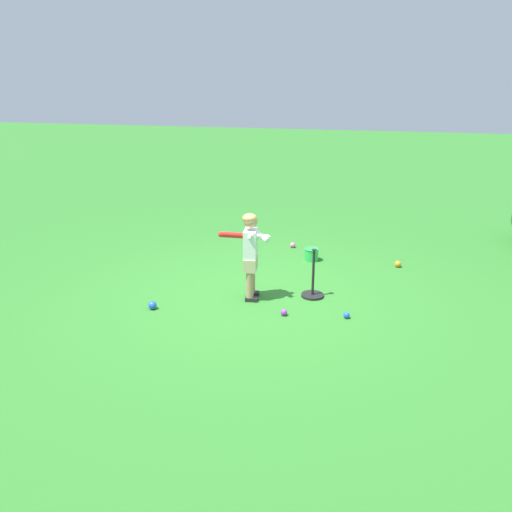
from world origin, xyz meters
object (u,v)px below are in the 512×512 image
Objects in this scene: play_ball_behind_batter at (398,264)px; batting_tee at (313,289)px; child_batter at (250,248)px; play_ball_midfield at (152,305)px; toy_bucket at (311,254)px; play_ball_far_left at (347,315)px; play_ball_far_right at (284,312)px; play_ball_by_bucket at (293,245)px.

batting_tee is at bearing -129.11° from play_ball_behind_batter.
play_ball_behind_batter is at bearing 40.36° from child_batter.
play_ball_midfield is 2.66m from toy_bucket.
toy_bucket is at bearing 97.67° from batting_tee.
play_ball_far_left is 0.12× the size of batting_tee.
play_ball_far_right is 0.36× the size of toy_bucket.
child_batter is 2.18m from play_ball_by_bucket.
child_batter is 5.00× the size of toy_bucket.
batting_tee is (-0.45, 0.53, 0.07)m from play_ball_far_left.
child_batter is 1.74m from toy_bucket.
batting_tee is (-1.07, -1.31, 0.06)m from play_ball_behind_batter.
play_ball_by_bucket is 0.91× the size of play_ball_behind_batter.
batting_tee is at bearing 23.62° from play_ball_midfield.
play_ball_far_right is at bearing -38.61° from child_batter.
toy_bucket is (-1.25, 0.01, 0.05)m from play_ball_behind_batter.
play_ball_behind_batter is 1.26× the size of play_ball_far_left.
toy_bucket is (-0.18, 1.33, -0.01)m from batting_tee.
batting_tee is (1.80, 0.79, 0.05)m from play_ball_midfield.
child_batter reaches higher than play_ball_far_left.
play_ball_midfield is (-1.26, -2.65, 0.01)m from play_ball_by_bucket.
play_ball_by_bucket is at bearing 106.27° from batting_tee.
child_batter reaches higher than play_ball_midfield.
play_ball_far_left is (-0.61, -1.84, -0.01)m from play_ball_behind_batter.
play_ball_midfield reaches higher than play_ball_behind_batter.
toy_bucket reaches higher than play_ball_far_left.
child_batter is at bearing 141.39° from play_ball_far_right.
batting_tee reaches higher than play_ball_far_left.
play_ball_by_bucket is 0.14× the size of batting_tee.
toy_bucket reaches higher than play_ball_midfield.
play_ball_by_bucket reaches higher than play_ball_far_left.
play_ball_behind_batter is (1.61, -0.55, 0.00)m from play_ball_by_bucket.
play_ball_far_left is at bearing 7.07° from play_ball_far_right.
play_ball_behind_batter is at bearing 71.53° from play_ball_far_left.
batting_tee is at bearing 16.88° from child_batter.
child_batter is 0.95m from batting_tee.
play_ball_far_left is at bearing -67.36° from play_ball_by_bucket.
play_ball_midfield is at bearing -115.40° from play_ball_by_bucket.
play_ball_far_right is (-1.32, -1.93, -0.01)m from play_ball_behind_batter.
play_ball_midfield is 1.96m from batting_tee.
batting_tee reaches higher than play_ball_by_bucket.
play_ball_far_left is at bearing -49.33° from batting_tee.
batting_tee reaches higher than toy_bucket.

